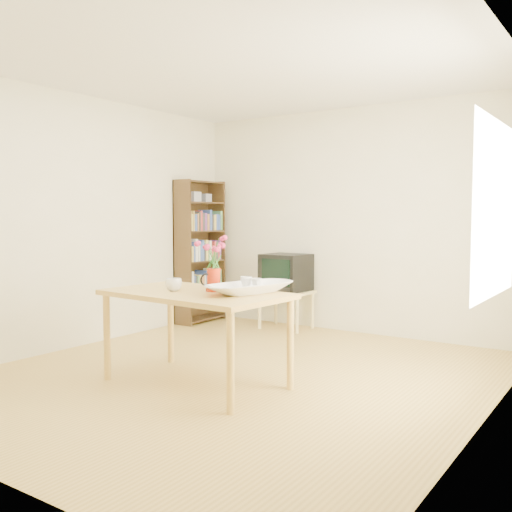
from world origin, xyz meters
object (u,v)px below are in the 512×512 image
Objects in this scene: mug at (174,285)px; bowl at (250,263)px; table at (196,301)px; pitcher at (214,281)px; television at (287,272)px.

bowl reaches higher than mug.
table is 0.22m from mug.
television is (-0.69, 2.27, -0.15)m from pitcher.
mug is 0.25× the size of television.
mug is at bearing -157.62° from bowl.
pitcher is at bearing 48.30° from table.
mug is at bearing -153.59° from table.
pitcher is 0.35m from bowl.
bowl reaches higher than television.
pitcher reaches higher than television.
pitcher is 0.39× the size of bowl.
bowl reaches higher than table.
television is (-0.42, 2.44, -0.12)m from mug.
television is at bearing 107.71° from table.
table is at bearing -157.70° from bowl.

